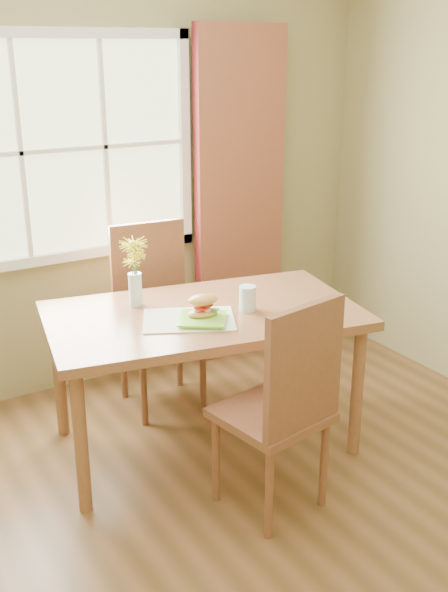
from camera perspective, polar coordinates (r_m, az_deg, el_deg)
room at (r=2.53m, az=0.91°, el=3.54°), size 4.24×3.84×2.74m
window at (r=4.17m, az=-13.10°, el=11.67°), size 1.62×0.06×1.32m
curtain_right at (r=4.65m, az=1.31°, el=7.97°), size 0.65×0.08×2.20m
dining_table at (r=3.59m, az=-1.68°, el=-2.45°), size 1.73×1.18×0.78m
chair_near at (r=3.11m, az=5.14°, el=-8.61°), size 0.51×0.51×1.06m
chair_far at (r=4.13m, az=-5.71°, el=-0.90°), size 0.50×0.50×1.10m
placemat at (r=3.45m, az=-2.91°, el=-1.96°), size 0.55×0.49×0.01m
plate at (r=3.41m, az=-1.77°, el=-2.01°), size 0.32×0.32×0.01m
croissant_sandwich at (r=3.42m, az=-1.76°, el=-0.84°), size 0.17×0.14×0.12m
water_glass at (r=3.55m, az=1.95°, el=-0.24°), size 0.09×0.09×0.13m
flower_vase at (r=3.60m, az=-7.40°, el=2.63°), size 0.15×0.15×0.36m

